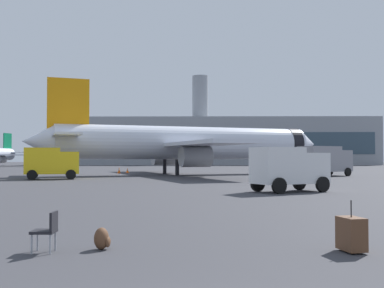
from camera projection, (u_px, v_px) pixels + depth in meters
airplane_at_gate at (185, 143)px, 55.33m from camera, size 34.50×31.60×10.50m
service_truck at (51, 162)px, 43.83m from camera, size 5.23×3.64×2.90m
fuel_truck at (325, 160)px, 51.02m from camera, size 6.34×5.28×3.20m
cargo_van at (289, 167)px, 27.76m from camera, size 4.83×3.88×2.60m
safety_cone_near at (127, 170)px, 61.75m from camera, size 0.44×0.44×0.63m
safety_cone_mid at (119, 170)px, 59.85m from camera, size 0.44×0.44×0.77m
safety_cone_far at (70, 173)px, 48.89m from camera, size 0.44×0.44×0.78m
rolling_suitcase at (351, 234)px, 10.11m from camera, size 0.54×0.72×1.10m
traveller_backpack at (102, 239)px, 10.39m from camera, size 0.36×0.40×0.48m
gate_chair at (47, 229)px, 10.08m from camera, size 0.49×0.49×0.86m
terminal_building at (217, 141)px, 131.26m from camera, size 84.51×18.04×24.61m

